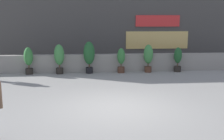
{
  "coord_description": "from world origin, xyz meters",
  "views": [
    {
      "loc": [
        -0.86,
        -8.08,
        2.68
      ],
      "look_at": [
        0.0,
        1.5,
        0.9
      ],
      "focal_mm": 43.72,
      "sensor_mm": 36.0,
      "label": 1
    }
  ],
  "objects_px": {
    "potted_plant_2": "(89,55)",
    "potted_plant_4": "(148,56)",
    "potted_plant_3": "(121,59)",
    "potted_plant_5": "(178,58)",
    "potted_plant_1": "(59,57)",
    "potted_plant_0": "(29,59)"
  },
  "relations": [
    {
      "from": "potted_plant_1",
      "to": "potted_plant_3",
      "type": "height_order",
      "value": "potted_plant_1"
    },
    {
      "from": "potted_plant_2",
      "to": "potted_plant_5",
      "type": "xyz_separation_m",
      "value": [
        4.58,
        0.0,
        -0.24
      ]
    },
    {
      "from": "potted_plant_3",
      "to": "potted_plant_0",
      "type": "bearing_deg",
      "value": 180.0
    },
    {
      "from": "potted_plant_0",
      "to": "potted_plant_3",
      "type": "height_order",
      "value": "potted_plant_0"
    },
    {
      "from": "potted_plant_0",
      "to": "potted_plant_4",
      "type": "distance_m",
      "value": 6.01
    },
    {
      "from": "potted_plant_1",
      "to": "potted_plant_5",
      "type": "distance_m",
      "value": 6.07
    },
    {
      "from": "potted_plant_2",
      "to": "potted_plant_3",
      "type": "distance_m",
      "value": 1.64
    },
    {
      "from": "potted_plant_1",
      "to": "potted_plant_4",
      "type": "relative_size",
      "value": 1.03
    },
    {
      "from": "potted_plant_0",
      "to": "potted_plant_2",
      "type": "height_order",
      "value": "potted_plant_2"
    },
    {
      "from": "potted_plant_2",
      "to": "potted_plant_4",
      "type": "bearing_deg",
      "value": 0.0
    },
    {
      "from": "potted_plant_2",
      "to": "potted_plant_5",
      "type": "height_order",
      "value": "potted_plant_2"
    },
    {
      "from": "potted_plant_3",
      "to": "potted_plant_1",
      "type": "bearing_deg",
      "value": -180.0
    },
    {
      "from": "potted_plant_5",
      "to": "potted_plant_0",
      "type": "bearing_deg",
      "value": -180.0
    },
    {
      "from": "potted_plant_5",
      "to": "potted_plant_4",
      "type": "bearing_deg",
      "value": -180.0
    },
    {
      "from": "potted_plant_4",
      "to": "potted_plant_3",
      "type": "bearing_deg",
      "value": 180.0
    },
    {
      "from": "potted_plant_3",
      "to": "potted_plant_4",
      "type": "xyz_separation_m",
      "value": [
        1.41,
        0.0,
        0.14
      ]
    },
    {
      "from": "potted_plant_1",
      "to": "potted_plant_3",
      "type": "bearing_deg",
      "value": 0.0
    },
    {
      "from": "potted_plant_3",
      "to": "potted_plant_5",
      "type": "xyz_separation_m",
      "value": [
        2.96,
        0.0,
        0.02
      ]
    },
    {
      "from": "potted_plant_4",
      "to": "potted_plant_5",
      "type": "relative_size",
      "value": 1.12
    },
    {
      "from": "potted_plant_4",
      "to": "potted_plant_2",
      "type": "bearing_deg",
      "value": -180.0
    },
    {
      "from": "potted_plant_0",
      "to": "potted_plant_2",
      "type": "bearing_deg",
      "value": -0.0
    },
    {
      "from": "potted_plant_0",
      "to": "potted_plant_1",
      "type": "distance_m",
      "value": 1.5
    }
  ]
}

